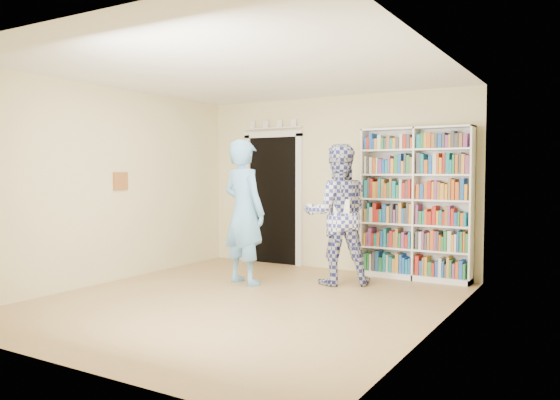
% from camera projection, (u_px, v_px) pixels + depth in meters
% --- Properties ---
extents(floor, '(5.00, 5.00, 0.00)m').
position_uv_depth(floor, '(243.00, 301.00, 6.45)').
color(floor, '#A78151').
rests_on(floor, ground).
extents(ceiling, '(5.00, 5.00, 0.00)m').
position_uv_depth(ceiling, '(242.00, 71.00, 6.31)').
color(ceiling, white).
rests_on(ceiling, wall_back).
extents(wall_back, '(4.50, 0.00, 4.50)m').
position_uv_depth(wall_back, '(334.00, 183.00, 8.53)').
color(wall_back, beige).
rests_on(wall_back, floor).
extents(wall_left, '(0.00, 5.00, 5.00)m').
position_uv_depth(wall_left, '(109.00, 185.00, 7.53)').
color(wall_left, beige).
rests_on(wall_left, floor).
extents(wall_right, '(0.00, 5.00, 5.00)m').
position_uv_depth(wall_right, '(436.00, 191.00, 5.23)').
color(wall_right, beige).
rests_on(wall_right, floor).
extents(bookshelf, '(1.57, 0.29, 2.15)m').
position_uv_depth(bookshelf, '(416.00, 203.00, 7.72)').
color(bookshelf, white).
rests_on(bookshelf, floor).
extents(doorway, '(1.10, 0.08, 2.43)m').
position_uv_depth(doorway, '(273.00, 193.00, 9.08)').
color(doorway, black).
rests_on(doorway, floor).
extents(wall_art, '(0.03, 0.25, 0.25)m').
position_uv_depth(wall_art, '(121.00, 181.00, 7.69)').
color(wall_art, brown).
rests_on(wall_art, wall_left).
extents(man_blue, '(0.81, 0.64, 1.97)m').
position_uv_depth(man_blue, '(244.00, 212.00, 7.42)').
color(man_blue, '#63A4DD').
rests_on(man_blue, floor).
extents(man_plaid, '(1.17, 1.11, 1.90)m').
position_uv_depth(man_plaid, '(338.00, 214.00, 7.40)').
color(man_plaid, navy).
rests_on(man_plaid, floor).
extents(paper_sheet, '(0.21, 0.06, 0.30)m').
position_uv_depth(paper_sheet, '(341.00, 211.00, 7.14)').
color(paper_sheet, white).
rests_on(paper_sheet, man_plaid).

